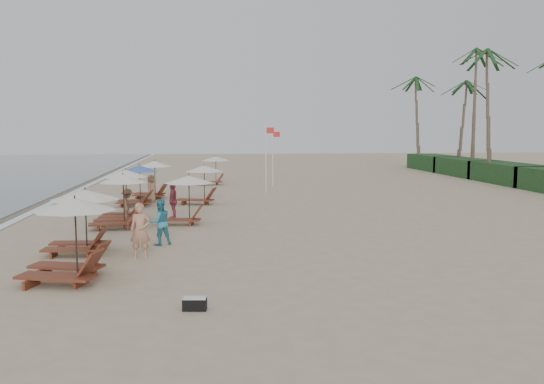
{
  "coord_description": "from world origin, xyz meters",
  "views": [
    {
      "loc": [
        -2.15,
        -20.93,
        4.3
      ],
      "look_at": [
        1.0,
        6.15,
        1.3
      ],
      "focal_mm": 37.54,
      "sensor_mm": 36.0,
      "label": 1
    }
  ],
  "objects": [
    {
      "name": "ground",
      "position": [
        0.0,
        0.0,
        0.0
      ],
      "size": [
        160.0,
        160.0,
        0.0
      ],
      "primitive_type": "plane",
      "color": "tan",
      "rests_on": "ground"
    },
    {
      "name": "beachgoer_far_b",
      "position": [
        -5.39,
        12.99,
        0.83
      ],
      "size": [
        0.69,
        0.91,
        1.66
      ],
      "primitive_type": "imported",
      "rotation": [
        0.0,
        0.0,
        1.36
      ],
      "color": "tan",
      "rests_on": "ground"
    },
    {
      "name": "beachgoer_near",
      "position": [
        -4.36,
        -1.81,
        0.94
      ],
      "size": [
        0.71,
        0.5,
        1.87
      ],
      "primitive_type": "imported",
      "rotation": [
        0.0,
        0.0,
        0.07
      ],
      "color": "tan",
      "rests_on": "ground"
    },
    {
      "name": "inland_station_2",
      "position": [
        -1.6,
        23.4,
        1.39
      ],
      "size": [
        2.68,
        2.24,
        2.22
      ],
      "color": "maroon",
      "rests_on": "ground"
    },
    {
      "name": "flag_pole_far",
      "position": [
        2.99,
        22.43,
        2.41
      ],
      "size": [
        0.59,
        0.08,
        4.33
      ],
      "color": "silver",
      "rests_on": "ground"
    },
    {
      "name": "flag_pole_near",
      "position": [
        1.95,
        17.6,
        2.57
      ],
      "size": [
        0.59,
        0.08,
        4.64
      ],
      "color": "silver",
      "rests_on": "ground"
    },
    {
      "name": "lounger_station_2",
      "position": [
        -6.03,
        4.42,
        1.07
      ],
      "size": [
        2.58,
        2.14,
        2.34
      ],
      "color": "maroon",
      "rests_on": "ground"
    },
    {
      "name": "beachgoer_mid_a",
      "position": [
        -3.89,
        0.35,
        0.86
      ],
      "size": [
        1.03,
        0.93,
        1.72
      ],
      "primitive_type": "imported",
      "rotation": [
        0.0,
        0.0,
        3.55
      ],
      "color": "teal",
      "rests_on": "ground"
    },
    {
      "name": "lounger_station_4",
      "position": [
        -6.08,
        11.66,
        1.16
      ],
      "size": [
        2.45,
        2.14,
        2.29
      ],
      "color": "maroon",
      "rests_on": "ground"
    },
    {
      "name": "lounger_station_5",
      "position": [
        -5.58,
        15.07,
        1.1
      ],
      "size": [
        2.53,
        2.43,
        2.35
      ],
      "color": "maroon",
      "rests_on": "ground"
    },
    {
      "name": "inland_station_1",
      "position": [
        -2.52,
        11.99,
        1.3
      ],
      "size": [
        2.85,
        2.25,
        2.22
      ],
      "color": "maroon",
      "rests_on": "ground"
    },
    {
      "name": "foam_line",
      "position": [
        -11.2,
        10.0,
        0.01
      ],
      "size": [
        0.5,
        140.0,
        0.02
      ],
      "primitive_type": "cube",
      "color": "white",
      "rests_on": "ground"
    },
    {
      "name": "wet_sand_band",
      "position": [
        -12.5,
        10.0,
        0.0
      ],
      "size": [
        3.2,
        140.0,
        0.01
      ],
      "primitive_type": "cube",
      "color": "#6B5E4C",
      "rests_on": "ground"
    },
    {
      "name": "duffel_bag",
      "position": [
        -2.46,
        -7.59,
        0.16
      ],
      "size": [
        0.6,
        0.35,
        0.32
      ],
      "color": "black",
      "rests_on": "ground"
    },
    {
      "name": "beachgoer_mid_b",
      "position": [
        -5.78,
        5.67,
        0.8
      ],
      "size": [
        0.73,
        1.1,
        1.59
      ],
      "primitive_type": "imported",
      "rotation": [
        0.0,
        0.0,
        1.71
      ],
      "color": "brown",
      "rests_on": "ground"
    },
    {
      "name": "inland_station_0",
      "position": [
        -3.15,
        4.91,
        1.36
      ],
      "size": [
        2.73,
        2.24,
        2.22
      ],
      "color": "maroon",
      "rests_on": "ground"
    },
    {
      "name": "lounger_station_3",
      "position": [
        -6.14,
        6.64,
        1.27
      ],
      "size": [
        2.36,
        2.15,
        2.4
      ],
      "color": "maroon",
      "rests_on": "ground"
    },
    {
      "name": "lounger_station_0",
      "position": [
        -6.13,
        -4.5,
        1.1
      ],
      "size": [
        2.81,
        2.59,
        2.37
      ],
      "color": "maroon",
      "rests_on": "ground"
    },
    {
      "name": "beachgoer_far_a",
      "position": [
        -3.75,
        6.54,
        0.88
      ],
      "size": [
        0.54,
        1.07,
        1.77
      ],
      "primitive_type": "imported",
      "rotation": [
        0.0,
        0.0,
        4.61
      ],
      "color": "#AA4456",
      "rests_on": "ground"
    },
    {
      "name": "lounger_station_1",
      "position": [
        -6.55,
        -0.77,
        1.16
      ],
      "size": [
        2.64,
        2.37,
        2.23
      ],
      "color": "maroon",
      "rests_on": "ground"
    }
  ]
}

